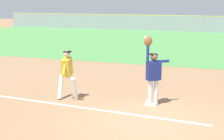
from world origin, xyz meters
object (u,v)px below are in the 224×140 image
object	(u,v)px
first_base	(151,103)
parked_car_blue	(130,22)
runner	(67,71)
parked_car_red	(177,23)
baseball	(145,37)
fielder	(153,72)
parked_car_white	(221,24)

from	to	relation	value
first_base	parked_car_blue	size ratio (longest dim) A/B	0.08
runner	parked_car_red	world-z (taller)	runner
baseball	parked_car_red	xyz separation A→B (m)	(-2.75, 28.94, -1.57)
first_base	parked_car_blue	bearing A→B (deg)	106.80
parked_car_red	fielder	bearing A→B (deg)	-84.71
fielder	baseball	size ratio (longest dim) A/B	30.81
fielder	parked_car_blue	xyz separation A→B (m)	(-8.49, 28.06, -0.45)
fielder	baseball	xyz separation A→B (m)	(-0.24, -0.17, 1.12)
parked_car_blue	first_base	bearing A→B (deg)	-78.74
first_base	parked_car_white	bearing A→B (deg)	86.16
fielder	runner	distance (m)	2.92
fielder	parked_car_white	bearing A→B (deg)	-39.19
fielder	parked_car_blue	distance (m)	29.32
first_base	parked_car_blue	distance (m)	29.24
baseball	parked_car_white	size ratio (longest dim) A/B	0.02
parked_car_white	parked_car_red	bearing A→B (deg)	173.52
first_base	runner	world-z (taller)	runner
runner	baseball	bearing A→B (deg)	-3.87
first_base	fielder	bearing A→B (deg)	-59.02
baseball	parked_car_white	distance (m)	28.87
runner	fielder	bearing A→B (deg)	-0.72
fielder	runner	bearing A→B (deg)	60.89
first_base	runner	bearing A→B (deg)	-172.04
fielder	parked_car_blue	world-z (taller)	fielder
runner	parked_car_white	size ratio (longest dim) A/B	0.38
fielder	parked_car_red	world-z (taller)	fielder
first_base	parked_car_blue	world-z (taller)	parked_car_blue
parked_car_red	parked_car_white	bearing A→B (deg)	-2.87
parked_car_white	first_base	bearing A→B (deg)	-98.11
parked_car_red	runner	bearing A→B (deg)	-90.47
parked_car_blue	parked_car_red	world-z (taller)	same
first_base	baseball	distance (m)	2.23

